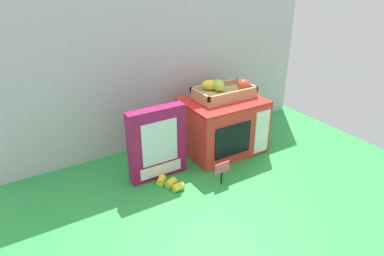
% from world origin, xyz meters
% --- Properties ---
extents(ground_plane, '(1.70, 1.70, 0.00)m').
position_xyz_m(ground_plane, '(0.00, 0.00, 0.00)').
color(ground_plane, green).
rests_on(ground_plane, ground).
extents(display_back_panel, '(1.61, 0.03, 0.77)m').
position_xyz_m(display_back_panel, '(0.00, 0.26, 0.39)').
color(display_back_panel, '#B7BABF').
rests_on(display_back_panel, ground).
extents(toy_microwave, '(0.37, 0.28, 0.26)m').
position_xyz_m(toy_microwave, '(0.16, 0.01, 0.13)').
color(toy_microwave, red).
rests_on(toy_microwave, ground).
extents(food_groups_crate, '(0.28, 0.18, 0.08)m').
position_xyz_m(food_groups_crate, '(0.19, 0.05, 0.29)').
color(food_groups_crate, tan).
rests_on(food_groups_crate, toy_microwave).
extents(cookie_set_box, '(0.25, 0.05, 0.31)m').
position_xyz_m(cookie_set_box, '(-0.21, -0.04, 0.16)').
color(cookie_set_box, '#99144C').
rests_on(cookie_set_box, ground).
extents(price_sign, '(0.07, 0.01, 0.10)m').
position_xyz_m(price_sign, '(-0.01, -0.23, 0.07)').
color(price_sign, black).
rests_on(price_sign, ground).
extents(loose_toy_banana, '(0.09, 0.12, 0.03)m').
position_xyz_m(loose_toy_banana, '(-0.20, -0.14, 0.02)').
color(loose_toy_banana, yellow).
rests_on(loose_toy_banana, ground).
extents(loose_toy_apple, '(0.06, 0.06, 0.06)m').
position_xyz_m(loose_toy_apple, '(0.46, 0.05, 0.03)').
color(loose_toy_apple, red).
rests_on(loose_toy_apple, ground).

